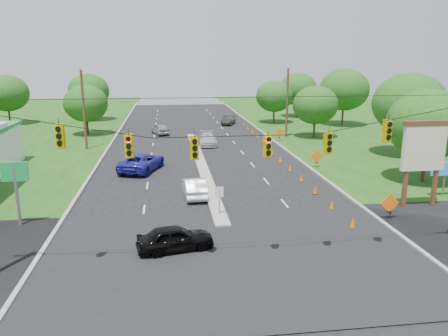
{
  "coord_description": "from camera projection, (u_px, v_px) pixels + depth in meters",
  "views": [
    {
      "loc": [
        -3.24,
        -20.98,
        10.1
      ],
      "look_at": [
        0.58,
        8.01,
        2.8
      ],
      "focal_mm": 35.0,
      "sensor_mm": 36.0,
      "label": 1
    }
  ],
  "objects": [
    {
      "name": "cone_0",
      "position": [
        353.0,
        222.0,
        26.85
      ],
      "size": [
        0.32,
        0.32,
        0.7
      ],
      "primitive_type": "cone",
      "color": "#E76600",
      "rests_on": "ground"
    },
    {
      "name": "utility_pole_far_right",
      "position": [
        287.0,
        103.0,
        57.2
      ],
      "size": [
        0.28,
        0.28,
        9.0
      ],
      "primitive_type": "cylinder",
      "color": "#422D1C",
      "rests_on": "ground"
    },
    {
      "name": "tree_9",
      "position": [
        315.0,
        105.0,
        56.72
      ],
      "size": [
        5.88,
        5.88,
        6.86
      ],
      "color": "black",
      "rests_on": "ground"
    },
    {
      "name": "tree_7",
      "position": [
        429.0,
        124.0,
        35.67
      ],
      "size": [
        6.72,
        6.72,
        7.84
      ],
      "color": "black",
      "rests_on": "ground"
    },
    {
      "name": "cone_12",
      "position": [
        244.0,
        124.0,
        67.32
      ],
      "size": [
        0.32,
        0.32,
        0.7
      ],
      "primitive_type": "cone",
      "color": "#E76600",
      "rests_on": "ground"
    },
    {
      "name": "dark_car_receding",
      "position": [
        229.0,
        120.0,
        69.49
      ],
      "size": [
        2.99,
        4.78,
        1.49
      ],
      "primitive_type": "imported",
      "rotation": [
        0.0,
        0.0,
        -0.34
      ],
      "color": "black",
      "rests_on": "ground"
    },
    {
      "name": "silver_car_far",
      "position": [
        208.0,
        139.0,
        52.78
      ],
      "size": [
        2.27,
        5.1,
        1.45
      ],
      "primitive_type": "imported",
      "rotation": [
        0.0,
        0.0,
        -0.05
      ],
      "color": "#B2B0BA",
      "rests_on": "ground"
    },
    {
      "name": "black_sedan",
      "position": [
        175.0,
        238.0,
        23.56
      ],
      "size": [
        4.4,
        2.47,
        1.41
      ],
      "primitive_type": "imported",
      "rotation": [
        0.0,
        0.0,
        1.77
      ],
      "color": "black",
      "rests_on": "ground"
    },
    {
      "name": "tree_5",
      "position": [
        86.0,
        103.0,
        58.69
      ],
      "size": [
        5.88,
        5.88,
        6.86
      ],
      "color": "black",
      "rests_on": "ground"
    },
    {
      "name": "pylon_sign",
      "position": [
        426.0,
        151.0,
        29.85
      ],
      "size": [
        5.9,
        2.3,
        6.12
      ],
      "color": "#59331E",
      "rests_on": "ground"
    },
    {
      "name": "tree_4",
      "position": [
        7.0,
        93.0,
        68.31
      ],
      "size": [
        6.72,
        6.72,
        7.84
      ],
      "color": "black",
      "rests_on": "ground"
    },
    {
      "name": "white_sedan",
      "position": [
        194.0,
        187.0,
        32.9
      ],
      "size": [
        1.77,
        4.44,
        1.44
      ],
      "primitive_type": "imported",
      "rotation": [
        0.0,
        0.0,
        3.2
      ],
      "color": "silver",
      "rests_on": "ground"
    },
    {
      "name": "work_sign_0",
      "position": [
        390.0,
        204.0,
        27.99
      ],
      "size": [
        1.27,
        0.58,
        1.37
      ],
      "color": "black",
      "rests_on": "ground"
    },
    {
      "name": "cone_3",
      "position": [
        301.0,
        178.0,
        36.95
      ],
      "size": [
        0.32,
        0.32,
        0.7
      ],
      "primitive_type": "cone",
      "color": "#E76600",
      "rests_on": "ground"
    },
    {
      "name": "signal_span",
      "position": [
        236.0,
        170.0,
        20.87
      ],
      "size": [
        25.6,
        0.32,
        9.0
      ],
      "color": "#422D1C",
      "rests_on": "ground"
    },
    {
      "name": "tree_6",
      "position": [
        89.0,
        91.0,
        72.71
      ],
      "size": [
        6.72,
        6.72,
        7.84
      ],
      "color": "black",
      "rests_on": "ground"
    },
    {
      "name": "tree_8",
      "position": [
        409.0,
        104.0,
        45.64
      ],
      "size": [
        7.56,
        7.56,
        8.82
      ],
      "color": "black",
      "rests_on": "ground"
    },
    {
      "name": "cone_5",
      "position": [
        280.0,
        159.0,
        43.68
      ],
      "size": [
        0.32,
        0.32,
        0.7
      ],
      "primitive_type": "cone",
      "color": "#E76600",
      "rests_on": "ground"
    },
    {
      "name": "work_sign_2",
      "position": [
        279.0,
        133.0,
        54.93
      ],
      "size": [
        1.27,
        0.58,
        1.37
      ],
      "color": "black",
      "rests_on": "ground"
    },
    {
      "name": "cross_street",
      "position": [
        233.0,
        256.0,
        23.04
      ],
      "size": [
        160.0,
        14.0,
        0.02
      ],
      "primitive_type": "cube",
      "color": "black",
      "rests_on": "ground"
    },
    {
      "name": "tree_12",
      "position": [
        274.0,
        96.0,
        69.94
      ],
      "size": [
        5.88,
        5.88,
        6.86
      ],
      "color": "black",
      "rests_on": "ground"
    },
    {
      "name": "silver_car_oncoming",
      "position": [
        160.0,
        129.0,
        60.23
      ],
      "size": [
        2.82,
        4.63,
        1.47
      ],
      "primitive_type": "imported",
      "rotation": [
        0.0,
        0.0,
        3.41
      ],
      "color": "#8F8CA2",
      "rests_on": "ground"
    },
    {
      "name": "cone_11",
      "position": [
        248.0,
        128.0,
        63.96
      ],
      "size": [
        0.32,
        0.32,
        0.7
      ],
      "primitive_type": "cone",
      "color": "#E76600",
      "rests_on": "ground"
    },
    {
      "name": "curb_right",
      "position": [
        278.0,
        145.0,
        53.18
      ],
      "size": [
        0.25,
        110.0,
        0.16
      ],
      "primitive_type": "cube",
      "color": "gray",
      "rests_on": "ground"
    },
    {
      "name": "utility_pole_far_left",
      "position": [
        84.0,
        110.0,
        49.22
      ],
      "size": [
        0.28,
        0.28,
        9.0
      ],
      "primitive_type": "cylinder",
      "color": "#422D1C",
      "rests_on": "ground"
    },
    {
      "name": "ground",
      "position": [
        233.0,
        256.0,
        23.04
      ],
      "size": [
        160.0,
        160.0,
        0.0
      ],
      "primitive_type": "plane",
      "color": "black",
      "rests_on": "ground"
    },
    {
      "name": "curb_left",
      "position": [
        108.0,
        149.0,
        50.62
      ],
      "size": [
        0.25,
        110.0,
        0.16
      ],
      "primitive_type": "cube",
      "color": "gray",
      "rests_on": "ground"
    },
    {
      "name": "cone_4",
      "position": [
        290.0,
        168.0,
        40.31
      ],
      "size": [
        0.32,
        0.32,
        0.7
      ],
      "primitive_type": "cone",
      "color": "#E76600",
      "rests_on": "ground"
    },
    {
      "name": "tree_10",
      "position": [
        344.0,
        90.0,
        67.06
      ],
      "size": [
        7.56,
        7.56,
        8.82
      ],
      "color": "black",
      "rests_on": "ground"
    },
    {
      "name": "cone_1",
      "position": [
        332.0,
        204.0,
        30.21
      ],
      "size": [
        0.32,
        0.32,
        0.7
      ],
      "primitive_type": "cone",
      "color": "#E76600",
      "rests_on": "ground"
    },
    {
      "name": "work_sign_1",
      "position": [
        317.0,
        157.0,
        41.46
      ],
      "size": [
        1.27,
        0.58,
        1.37
      ],
      "color": "black",
      "rests_on": "ground"
    },
    {
      "name": "median_sign",
      "position": [
        219.0,
        196.0,
        28.46
      ],
      "size": [
        0.55,
        0.06,
        2.05
      ],
      "color": "gray",
      "rests_on": "ground"
    },
    {
      "name": "cone_8",
      "position": [
        263.0,
        141.0,
        53.86
      ],
      "size": [
        0.32,
        0.32,
        0.7
      ],
      "primitive_type": "cone",
      "color": "#E76600",
      "rests_on": "ground"
    },
    {
      "name": "cone_10",
      "position": [
        252.0,
        132.0,
        60.59
      ],
      "size": [
        0.32,
        0.32,
        0.7
      ],
      "primitive_type": "cone",
      "color": "#E76600",
      "rests_on": "ground"
    },
    {
      "name": "cone_2",
      "position": [
        315.0,
        190.0,
        33.58
      ],
      "size": [
        0.32,
        0.32,
        0.7
      ],
      "primitive_type": "cone",
      "color": "#E76600",
      "rests_on": "ground"
    },
    {
      "name": "tree_11",
      "position": [
        298.0,
        89.0,
        77.28
      ],
      "size": [
        6.72,
        6.72,
        7.84
      ],
      "color": "black",
      "rests_on": "ground"
    },
    {
      "name": "cone_7",
      "position": [
        270.0,
        146.0,
        50.49
      ],
      "size": [
        0.32,
        0.32,
        0.7
      ],
      "primitive_type": "cone",
      "color": "#E76600",
      "rests_on": "ground"
    },
    {
      "name": "blue_pickup",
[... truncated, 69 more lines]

